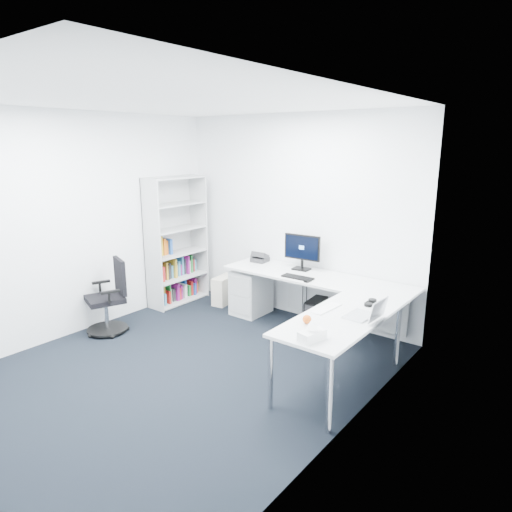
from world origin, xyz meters
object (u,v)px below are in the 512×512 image
Objects in this scene: l_desk at (300,311)px; laptop at (360,305)px; bookshelf at (177,241)px; task_chair at (105,297)px; monitor at (302,252)px.

l_desk is 7.85× the size of laptop.
laptop is at bearing -29.75° from l_desk.
bookshelf is (-2.17, 0.05, 0.57)m from l_desk.
laptop is at bearing -11.19° from bookshelf.
task_chair is (0.14, -1.35, -0.47)m from bookshelf.
l_desk is 2.42m from task_chair.
bookshelf reaches higher than monitor.
l_desk is 2.65× the size of task_chair.
monitor is 1.59× the size of laptop.
task_chair is 3.16m from laptop.
laptop is (1.02, -0.58, 0.47)m from l_desk.
laptop is (3.06, 0.72, 0.36)m from task_chair.
bookshelf reaches higher than l_desk.
task_chair is 2.96× the size of laptop.
task_chair is at bearing -84.20° from bookshelf.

